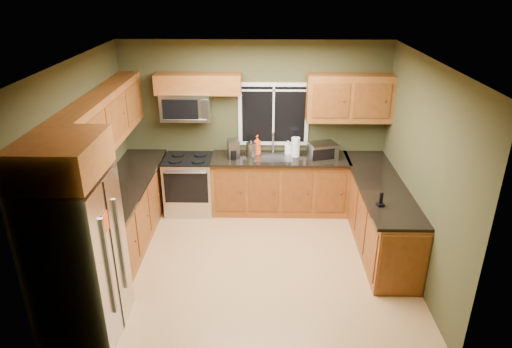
{
  "coord_description": "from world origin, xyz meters",
  "views": [
    {
      "loc": [
        0.16,
        -5.21,
        3.61
      ],
      "look_at": [
        0.05,
        0.35,
        1.15
      ],
      "focal_mm": 32.0,
      "sensor_mm": 36.0,
      "label": 1
    }
  ],
  "objects_px": {
    "soap_bottle_a": "(257,145)",
    "refrigerator": "(80,259)",
    "microwave": "(186,106)",
    "coffee_maker": "(233,150)",
    "toaster_oven": "(323,151)",
    "soap_bottle_b": "(288,147)",
    "range": "(190,184)",
    "paper_towel_roll": "(295,147)",
    "kettle": "(251,149)",
    "cordless_phone": "(381,202)"
  },
  "relations": [
    {
      "from": "toaster_oven",
      "to": "soap_bottle_b",
      "type": "distance_m",
      "value": 0.57
    },
    {
      "from": "range",
      "to": "toaster_oven",
      "type": "bearing_deg",
      "value": -0.96
    },
    {
      "from": "toaster_oven",
      "to": "range",
      "type": "bearing_deg",
      "value": 179.04
    },
    {
      "from": "soap_bottle_b",
      "to": "paper_towel_roll",
      "type": "bearing_deg",
      "value": -43.35
    },
    {
      "from": "kettle",
      "to": "paper_towel_roll",
      "type": "distance_m",
      "value": 0.7
    },
    {
      "from": "paper_towel_roll",
      "to": "cordless_phone",
      "type": "bearing_deg",
      "value": -60.09
    },
    {
      "from": "paper_towel_roll",
      "to": "soap_bottle_a",
      "type": "height_order",
      "value": "paper_towel_roll"
    },
    {
      "from": "coffee_maker",
      "to": "soap_bottle_b",
      "type": "distance_m",
      "value": 0.88
    },
    {
      "from": "refrigerator",
      "to": "paper_towel_roll",
      "type": "bearing_deg",
      "value": 49.97
    },
    {
      "from": "soap_bottle_a",
      "to": "cordless_phone",
      "type": "height_order",
      "value": "soap_bottle_a"
    },
    {
      "from": "coffee_maker",
      "to": "paper_towel_roll",
      "type": "distance_m",
      "value": 0.98
    },
    {
      "from": "microwave",
      "to": "paper_towel_roll",
      "type": "distance_m",
      "value": 1.82
    },
    {
      "from": "soap_bottle_a",
      "to": "paper_towel_roll",
      "type": "bearing_deg",
      "value": -4.56
    },
    {
      "from": "paper_towel_roll",
      "to": "cordless_phone",
      "type": "relative_size",
      "value": 1.87
    },
    {
      "from": "microwave",
      "to": "kettle",
      "type": "xyz_separation_m",
      "value": [
        1.0,
        -0.1,
        -0.66
      ]
    },
    {
      "from": "toaster_oven",
      "to": "paper_towel_roll",
      "type": "height_order",
      "value": "paper_towel_roll"
    },
    {
      "from": "range",
      "to": "microwave",
      "type": "relative_size",
      "value": 1.23
    },
    {
      "from": "range",
      "to": "cordless_phone",
      "type": "relative_size",
      "value": 5.15
    },
    {
      "from": "kettle",
      "to": "paper_towel_roll",
      "type": "height_order",
      "value": "paper_towel_roll"
    },
    {
      "from": "paper_towel_roll",
      "to": "soap_bottle_b",
      "type": "distance_m",
      "value": 0.16
    },
    {
      "from": "coffee_maker",
      "to": "soap_bottle_a",
      "type": "xyz_separation_m",
      "value": [
        0.37,
        0.13,
        0.03
      ]
    },
    {
      "from": "paper_towel_roll",
      "to": "cordless_phone",
      "type": "height_order",
      "value": "paper_towel_roll"
    },
    {
      "from": "soap_bottle_b",
      "to": "cordless_phone",
      "type": "bearing_deg",
      "value": -58.87
    },
    {
      "from": "refrigerator",
      "to": "coffee_maker",
      "type": "height_order",
      "value": "refrigerator"
    },
    {
      "from": "soap_bottle_a",
      "to": "refrigerator",
      "type": "bearing_deg",
      "value": -121.69
    },
    {
      "from": "microwave",
      "to": "soap_bottle_a",
      "type": "xyz_separation_m",
      "value": [
        1.1,
        -0.01,
        -0.63
      ]
    },
    {
      "from": "soap_bottle_a",
      "to": "soap_bottle_b",
      "type": "relative_size",
      "value": 1.52
    },
    {
      "from": "refrigerator",
      "to": "cordless_phone",
      "type": "bearing_deg",
      "value": 19.26
    },
    {
      "from": "coffee_maker",
      "to": "kettle",
      "type": "xyz_separation_m",
      "value": [
        0.27,
        0.05,
        -0.01
      ]
    },
    {
      "from": "refrigerator",
      "to": "microwave",
      "type": "distance_m",
      "value": 3.1
    },
    {
      "from": "microwave",
      "to": "paper_towel_roll",
      "type": "relative_size",
      "value": 2.24
    },
    {
      "from": "paper_towel_roll",
      "to": "soap_bottle_a",
      "type": "xyz_separation_m",
      "value": [
        -0.6,
        0.05,
        0.01
      ]
    },
    {
      "from": "soap_bottle_a",
      "to": "cordless_phone",
      "type": "distance_m",
      "value": 2.33
    },
    {
      "from": "soap_bottle_a",
      "to": "soap_bottle_b",
      "type": "xyz_separation_m",
      "value": [
        0.49,
        0.06,
        -0.06
      ]
    },
    {
      "from": "microwave",
      "to": "kettle",
      "type": "bearing_deg",
      "value": -5.69
    },
    {
      "from": "coffee_maker",
      "to": "soap_bottle_b",
      "type": "xyz_separation_m",
      "value": [
        0.86,
        0.19,
        -0.03
      ]
    },
    {
      "from": "range",
      "to": "coffee_maker",
      "type": "height_order",
      "value": "coffee_maker"
    },
    {
      "from": "kettle",
      "to": "soap_bottle_b",
      "type": "relative_size",
      "value": 1.32
    },
    {
      "from": "refrigerator",
      "to": "toaster_oven",
      "type": "relative_size",
      "value": 3.73
    },
    {
      "from": "microwave",
      "to": "paper_towel_roll",
      "type": "xyz_separation_m",
      "value": [
        1.7,
        -0.06,
        -0.64
      ]
    },
    {
      "from": "microwave",
      "to": "soap_bottle_a",
      "type": "bearing_deg",
      "value": -0.72
    },
    {
      "from": "refrigerator",
      "to": "soap_bottle_b",
      "type": "distance_m",
      "value": 3.73
    },
    {
      "from": "paper_towel_roll",
      "to": "kettle",
      "type": "bearing_deg",
      "value": -176.91
    },
    {
      "from": "kettle",
      "to": "cordless_phone",
      "type": "relative_size",
      "value": 1.55
    },
    {
      "from": "paper_towel_roll",
      "to": "toaster_oven",
      "type": "bearing_deg",
      "value": -14.83
    },
    {
      "from": "refrigerator",
      "to": "paper_towel_roll",
      "type": "distance_m",
      "value": 3.72
    },
    {
      "from": "kettle",
      "to": "soap_bottle_a",
      "type": "height_order",
      "value": "soap_bottle_a"
    },
    {
      "from": "coffee_maker",
      "to": "soap_bottle_b",
      "type": "relative_size",
      "value": 1.35
    },
    {
      "from": "microwave",
      "to": "coffee_maker",
      "type": "xyz_separation_m",
      "value": [
        0.73,
        -0.15,
        -0.65
      ]
    },
    {
      "from": "toaster_oven",
      "to": "soap_bottle_a",
      "type": "height_order",
      "value": "soap_bottle_a"
    }
  ]
}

